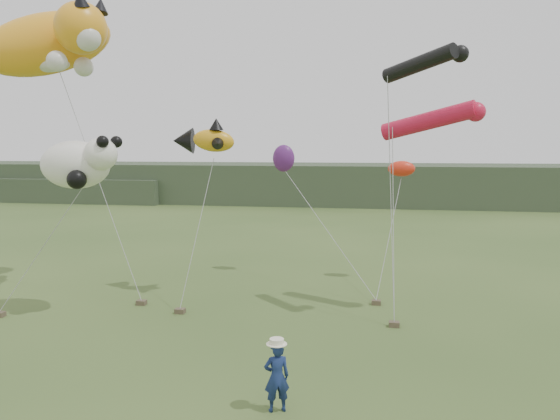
{
  "coord_description": "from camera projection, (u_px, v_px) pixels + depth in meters",
  "views": [
    {
      "loc": [
        4.04,
        -12.88,
        5.88
      ],
      "look_at": [
        1.26,
        3.0,
        3.99
      ],
      "focal_mm": 35.0,
      "sensor_mm": 36.0,
      "label": 1
    }
  ],
  "objects": [
    {
      "name": "ground",
      "position": [
        212.0,
        377.0,
        13.97
      ],
      "size": [
        120.0,
        120.0,
        0.0
      ],
      "primitive_type": "plane",
      "color": "#385123",
      "rests_on": "ground"
    },
    {
      "name": "headland",
      "position": [
        307.0,
        184.0,
        58.0
      ],
      "size": [
        90.0,
        13.0,
        4.0
      ],
      "color": "#2D3D28",
      "rests_on": "ground"
    },
    {
      "name": "festival_attendant",
      "position": [
        277.0,
        377.0,
        12.08
      ],
      "size": [
        0.68,
        0.57,
        1.58
      ],
      "primitive_type": "imported",
      "rotation": [
        0.0,
        0.0,
        3.52
      ],
      "color": "navy",
      "rests_on": "ground"
    },
    {
      "name": "sandbag_anchors",
      "position": [
        217.0,
        310.0,
        19.34
      ],
      "size": [
        13.79,
        4.0,
        0.17
      ],
      "color": "brown",
      "rests_on": "ground"
    },
    {
      "name": "cat_kite",
      "position": [
        53.0,
        42.0,
        21.83
      ],
      "size": [
        7.03,
        4.85,
        3.75
      ],
      "color": "orange",
      "rests_on": "ground"
    },
    {
      "name": "fish_kite",
      "position": [
        202.0,
        140.0,
        21.09
      ],
      "size": [
        2.7,
        1.78,
        1.36
      ],
      "color": "orange",
      "rests_on": "ground"
    },
    {
      "name": "tube_kites",
      "position": [
        433.0,
        99.0,
        18.46
      ],
      "size": [
        3.47,
        2.98,
        3.0
      ],
      "color": "black",
      "rests_on": "ground"
    },
    {
      "name": "panda_kite",
      "position": [
        79.0,
        164.0,
        18.63
      ],
      "size": [
        2.91,
        1.88,
        1.81
      ],
      "color": "white",
      "rests_on": "ground"
    },
    {
      "name": "misc_kites",
      "position": [
        328.0,
        162.0,
        24.34
      ],
      "size": [
        6.33,
        1.14,
        1.37
      ],
      "color": "red",
      "rests_on": "ground"
    }
  ]
}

